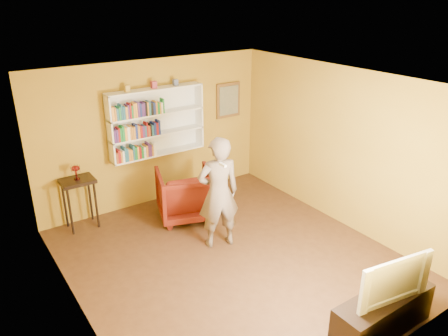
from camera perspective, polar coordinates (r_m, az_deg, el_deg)
The scene contains 16 objects.
room_shell at distance 6.31m, azimuth 1.02°, elevation -4.10°, with size 5.30×5.80×2.88m.
bookshelf at distance 8.05m, azimuth -8.96°, elevation 6.02°, with size 1.80×0.29×1.23m.
books_row_lower at distance 7.92m, azimuth -11.59°, elevation 1.98°, with size 0.75×0.19×0.27m.
books_row_middle at distance 7.82m, azimuth -11.43°, elevation 4.69°, with size 0.87×0.19×0.27m.
books_row_upper at distance 7.73m, azimuth -11.33°, elevation 7.44°, with size 0.97×0.19×0.26m.
ornament_left at distance 7.64m, azimuth -12.55°, elevation 10.10°, with size 0.08×0.08×0.11m, color gold.
ornament_centre at distance 7.83m, azimuth -9.16°, elevation 10.69°, with size 0.09×0.09×0.12m, color #A1354D.
ornament_right at distance 8.02m, azimuth -6.37°, elevation 11.07°, with size 0.08×0.08×0.11m, color slate.
framed_painting at distance 8.85m, azimuth 0.57°, elevation 8.84°, with size 0.55×0.05×0.70m.
console_table at distance 7.71m, azimuth -18.51°, elevation -2.47°, with size 0.55×0.42×0.89m.
ruby_lustre at distance 7.58m, azimuth -18.82°, elevation -0.20°, with size 0.15×0.15×0.24m.
armchair at distance 7.80m, azimuth -5.04°, elevation -3.41°, with size 0.95×0.98×0.89m, color #4B0A05.
person at distance 6.74m, azimuth -0.73°, elevation -3.29°, with size 0.66×0.44×1.82m, color #67584C.
game_remote at distance 6.22m, azimuth -0.18°, elevation 0.43°, with size 0.04×0.15×0.04m, color white.
tv_cabinet at distance 5.79m, azimuth 20.00°, elevation -17.46°, with size 1.39×0.42×0.50m, color black.
television at distance 5.48m, azimuth 20.76°, elevation -13.11°, with size 1.00×0.13×0.58m, color black.
Camera 1 is at (-3.28, -4.59, 3.84)m, focal length 35.00 mm.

